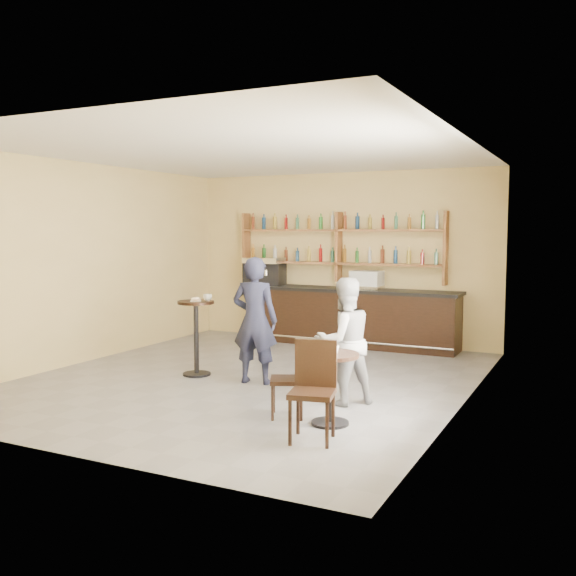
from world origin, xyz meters
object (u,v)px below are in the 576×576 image
at_px(chair_west, 287,379).
at_px(chair_south, 312,392).
at_px(espresso_machine, 265,271).
at_px(cafe_table, 330,389).
at_px(bar_counter, 354,317).
at_px(man_main, 255,320).
at_px(pastry_case, 367,280).
at_px(pedestal_table, 196,338).
at_px(patron_second, 344,341).

relative_size(chair_west, chair_south, 0.87).
xyz_separation_m(chair_west, chair_south, (0.60, -0.65, 0.07)).
distance_m(espresso_machine, chair_west, 5.44).
xyz_separation_m(espresso_machine, cafe_table, (3.31, -4.65, -0.93)).
relative_size(bar_counter, chair_west, 4.46).
distance_m(man_main, chair_west, 1.74).
relative_size(espresso_machine, cafe_table, 0.94).
bearing_deg(bar_counter, cafe_table, -72.75).
bearing_deg(espresso_machine, cafe_table, -61.39).
height_order(pastry_case, man_main, man_main).
bearing_deg(pedestal_table, cafe_table, -26.80).
bearing_deg(pastry_case, bar_counter, 177.33).
xyz_separation_m(bar_counter, man_main, (-0.22, -3.34, 0.35)).
distance_m(man_main, patron_second, 1.56).
bearing_deg(cafe_table, espresso_machine, 125.42).
bearing_deg(patron_second, espresso_machine, -97.73).
height_order(pedestal_table, chair_west, pedestal_table).
bearing_deg(chair_west, bar_counter, 166.15).
bearing_deg(man_main, pedestal_table, -12.56).
relative_size(pastry_case, chair_west, 0.63).
bearing_deg(chair_west, patron_second, 130.13).
relative_size(espresso_machine, patron_second, 0.48).
bearing_deg(cafe_table, bar_counter, 107.25).
distance_m(cafe_table, chair_west, 0.55).
relative_size(cafe_table, chair_west, 0.91).
bearing_deg(chair_south, chair_west, 119.83).
relative_size(espresso_machine, chair_west, 0.85).
height_order(cafe_table, chair_south, chair_south).
distance_m(pedestal_table, chair_west, 2.50).
xyz_separation_m(pedestal_table, chair_south, (2.73, -1.95, -0.04)).
bearing_deg(chair_south, espresso_machine, 109.71).
bearing_deg(man_main, pastry_case, -107.74).
height_order(pastry_case, cafe_table, pastry_case).
height_order(bar_counter, chair_west, bar_counter).
xyz_separation_m(bar_counter, chair_south, (1.49, -5.25, -0.02)).
distance_m(bar_counter, pedestal_table, 3.52).
height_order(cafe_table, chair_west, chair_west).
bearing_deg(pastry_case, chair_west, -84.55).
relative_size(pastry_case, chair_south, 0.55).
relative_size(pedestal_table, man_main, 0.62).
distance_m(pastry_case, cafe_table, 4.87).
xyz_separation_m(pastry_case, chair_west, (0.66, -4.60, -0.78)).
relative_size(man_main, patron_second, 1.13).
height_order(espresso_machine, pedestal_table, espresso_machine).
relative_size(espresso_machine, pedestal_table, 0.68).
bearing_deg(cafe_table, pedestal_table, 153.20).
bearing_deg(man_main, patron_second, 153.35).
distance_m(bar_counter, chair_west, 4.69).
bearing_deg(espresso_machine, pedestal_table, -86.00).
xyz_separation_m(bar_counter, pastry_case, (0.24, 0.00, 0.69)).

